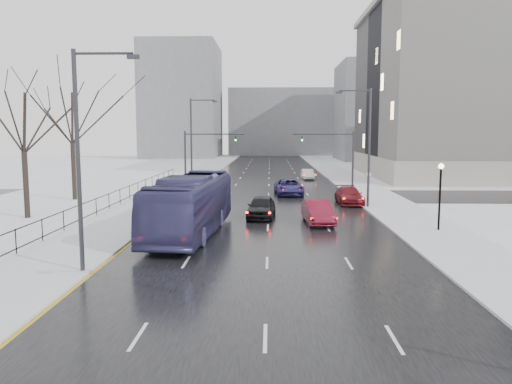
# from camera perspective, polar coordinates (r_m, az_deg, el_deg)

# --- Properties ---
(road) EXTENTS (16.00, 150.00, 0.04)m
(road) POSITION_cam_1_polar(r_m,az_deg,el_deg) (62.24, 1.48, 0.98)
(road) COLOR black
(road) RESTS_ON ground
(cross_road) EXTENTS (130.00, 10.00, 0.04)m
(cross_road) POSITION_cam_1_polar(r_m,az_deg,el_deg) (50.32, 1.45, -0.42)
(cross_road) COLOR black
(cross_road) RESTS_ON ground
(sidewalk_left) EXTENTS (5.00, 150.00, 0.16)m
(sidewalk_left) POSITION_cam_1_polar(r_m,az_deg,el_deg) (63.13, -8.09, 1.06)
(sidewalk_left) COLOR silver
(sidewalk_left) RESTS_ON ground
(sidewalk_right) EXTENTS (5.00, 150.00, 0.16)m
(sidewalk_right) POSITION_cam_1_polar(r_m,az_deg,el_deg) (63.09, 11.06, 0.99)
(sidewalk_right) COLOR silver
(sidewalk_right) RESTS_ON ground
(park_strip) EXTENTS (14.00, 150.00, 0.12)m
(park_strip) POSITION_cam_1_polar(r_m,az_deg,el_deg) (65.41, -16.33, 1.03)
(park_strip) COLOR white
(park_strip) RESTS_ON ground
(tree_park_d) EXTENTS (8.75, 8.75, 12.50)m
(tree_park_d) POSITION_cam_1_polar(r_m,az_deg,el_deg) (40.65, -24.62, -2.84)
(tree_park_d) COLOR black
(tree_park_d) RESTS_ON ground
(tree_park_e) EXTENTS (9.45, 9.45, 13.50)m
(tree_park_e) POSITION_cam_1_polar(r_m,az_deg,el_deg) (49.85, -19.98, -0.93)
(tree_park_e) COLOR black
(tree_park_e) RESTS_ON ground
(iron_fence) EXTENTS (0.06, 70.00, 1.30)m
(iron_fence) POSITION_cam_1_polar(r_m,az_deg,el_deg) (34.94, -20.51, -2.64)
(iron_fence) COLOR black
(iron_fence) RESTS_ON sidewalk_left
(streetlight_r_mid) EXTENTS (2.95, 0.25, 10.00)m
(streetlight_r_mid) POSITION_cam_1_polar(r_m,az_deg,el_deg) (42.68, 12.53, 5.64)
(streetlight_r_mid) COLOR #2D2D33
(streetlight_r_mid) RESTS_ON ground
(streetlight_l_near) EXTENTS (2.95, 0.25, 10.00)m
(streetlight_l_near) POSITION_cam_1_polar(r_m,az_deg,el_deg) (23.44, -19.19, 4.52)
(streetlight_l_near) COLOR #2D2D33
(streetlight_l_near) RESTS_ON ground
(streetlight_l_far) EXTENTS (2.95, 0.25, 10.00)m
(streetlight_l_far) POSITION_cam_1_polar(r_m,az_deg,el_deg) (54.55, -7.18, 5.99)
(streetlight_l_far) COLOR #2D2D33
(streetlight_l_far) RESTS_ON ground
(lamppost_r_mid) EXTENTS (0.36, 0.36, 4.28)m
(lamppost_r_mid) POSITION_cam_1_polar(r_m,az_deg,el_deg) (33.89, 20.31, 0.56)
(lamppost_r_mid) COLOR black
(lamppost_r_mid) RESTS_ON sidewalk_right
(mast_signal_right) EXTENTS (6.10, 0.33, 6.50)m
(mast_signal_right) POSITION_cam_1_polar(r_m,az_deg,el_deg) (50.47, 9.83, 4.16)
(mast_signal_right) COLOR #2D2D33
(mast_signal_right) RESTS_ON ground
(mast_signal_left) EXTENTS (6.10, 0.33, 6.50)m
(mast_signal_left) POSITION_cam_1_polar(r_m,az_deg,el_deg) (50.51, -6.90, 4.21)
(mast_signal_left) COLOR #2D2D33
(mast_signal_left) RESTS_ON ground
(no_uturn_sign) EXTENTS (0.60, 0.06, 2.70)m
(no_uturn_sign) POSITION_cam_1_polar(r_m,az_deg,el_deg) (46.97, 12.74, 1.68)
(no_uturn_sign) COLOR #2D2D33
(no_uturn_sign) RESTS_ON sidewalk_right
(civic_building) EXTENTS (41.00, 31.00, 24.80)m
(civic_building) POSITION_cam_1_polar(r_m,az_deg,el_deg) (81.86, 27.22, 9.49)
(civic_building) COLOR gray
(civic_building) RESTS_ON ground
(bldg_far_right) EXTENTS (24.00, 20.00, 22.00)m
(bldg_far_right) POSITION_cam_1_polar(r_m,az_deg,el_deg) (120.27, 15.19, 8.84)
(bldg_far_right) COLOR slate
(bldg_far_right) RESTS_ON ground
(bldg_far_left) EXTENTS (18.00, 22.00, 28.00)m
(bldg_far_left) POSITION_cam_1_polar(r_m,az_deg,el_deg) (129.04, -8.40, 10.19)
(bldg_far_left) COLOR slate
(bldg_far_left) RESTS_ON ground
(bldg_far_center) EXTENTS (30.00, 18.00, 18.00)m
(bldg_far_center) POSITION_cam_1_polar(r_m,az_deg,el_deg) (141.98, 3.20, 7.93)
(bldg_far_center) COLOR slate
(bldg_far_center) RESTS_ON ground
(bus) EXTENTS (3.99, 13.48, 3.71)m
(bus) POSITION_cam_1_polar(r_m,az_deg,el_deg) (31.45, -7.43, -1.46)
(bus) COLOR navy
(bus) RESTS_ON road
(sedan_center_near) EXTENTS (2.32, 4.96, 1.64)m
(sedan_center_near) POSITION_cam_1_polar(r_m,az_deg,el_deg) (37.23, 0.62, -1.71)
(sedan_center_near) COLOR black
(sedan_center_near) RESTS_ON road
(sedan_right_near) EXTENTS (2.12, 5.01, 1.61)m
(sedan_right_near) POSITION_cam_1_polar(r_m,az_deg,el_deg) (35.17, 7.09, -2.30)
(sedan_right_near) COLOR maroon
(sedan_right_near) RESTS_ON road
(sedan_right_cross) EXTENTS (3.06, 5.92, 1.60)m
(sedan_right_cross) POSITION_cam_1_polar(r_m,az_deg,el_deg) (50.92, 3.76, 0.58)
(sedan_right_cross) COLOR navy
(sedan_right_cross) RESTS_ON road
(sedan_right_far) EXTENTS (2.20, 5.18, 1.49)m
(sedan_right_far) POSITION_cam_1_polar(r_m,az_deg,el_deg) (45.20, 10.60, -0.40)
(sedan_right_far) COLOR maroon
(sedan_right_far) RESTS_ON road
(sedan_right_distant) EXTENTS (1.66, 4.19, 1.36)m
(sedan_right_distant) POSITION_cam_1_polar(r_m,az_deg,el_deg) (67.99, 5.92, 2.04)
(sedan_right_distant) COLOR white
(sedan_right_distant) RESTS_ON road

